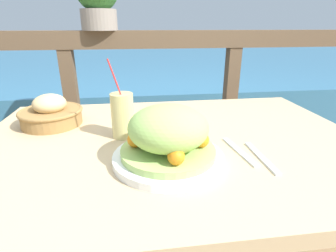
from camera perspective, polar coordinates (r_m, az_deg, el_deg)
The scene contains 8 objects.
patio_table at distance 0.87m, azimuth 0.94°, elevation -8.39°, with size 1.22×0.85×0.73m.
railing_fence at distance 1.50m, azimuth -3.11°, elevation 8.73°, with size 2.80×0.08×1.04m.
sea_backdrop at distance 4.04m, azimuth -5.93°, elevation 9.91°, with size 12.00×4.00×0.56m.
salad_plate at distance 0.67m, azimuth 0.04°, elevation -2.66°, with size 0.29×0.29×0.15m.
drink_glass at distance 0.83m, azimuth -9.86°, elevation 2.29°, with size 0.07×0.07×0.25m.
bread_basket at distance 1.02m, azimuth -24.10°, elevation 2.57°, with size 0.22×0.22×0.11m.
fork at distance 0.77m, azimuth 15.26°, elevation -5.33°, with size 0.04×0.18×0.00m.
knife at distance 0.75m, azimuth 19.66°, elevation -6.44°, with size 0.02×0.18×0.00m.
Camera 1 is at (-0.11, -0.74, 1.07)m, focal length 28.00 mm.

